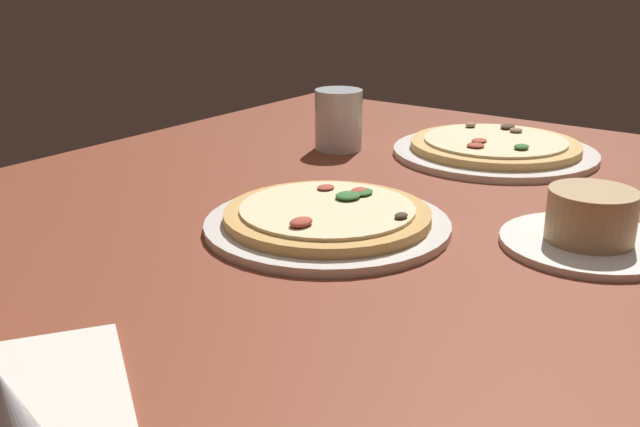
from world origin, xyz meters
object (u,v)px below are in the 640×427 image
pizza_main (328,219)px  ramekin_on_saucer (590,226)px  pizza_side (495,148)px  water_glass (339,122)px  paper_menu (19,397)px

pizza_main → ramekin_on_saucer: (-11.49, 25.11, 1.18)cm
pizza_side → ramekin_on_saucer: bearing=38.3°
pizza_side → water_glass: (10.47, -21.47, 3.08)cm
ramekin_on_saucer → paper_menu: 56.22cm
ramekin_on_saucer → pizza_side: bearing=-141.7°
ramekin_on_saucer → water_glass: bearing=-112.9°
pizza_side → ramekin_on_saucer: 37.44cm
pizza_side → water_glass: bearing=-64.0°
pizza_side → pizza_main: bearing=-2.7°
pizza_side → paper_menu: pizza_side is taller
paper_menu → ramekin_on_saucer: bearing=-169.8°
water_glass → paper_menu: 73.72cm
pizza_main → paper_menu: pizza_main is taller
pizza_side → paper_menu: 80.75cm
pizza_main → ramekin_on_saucer: size_ratio=1.51×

